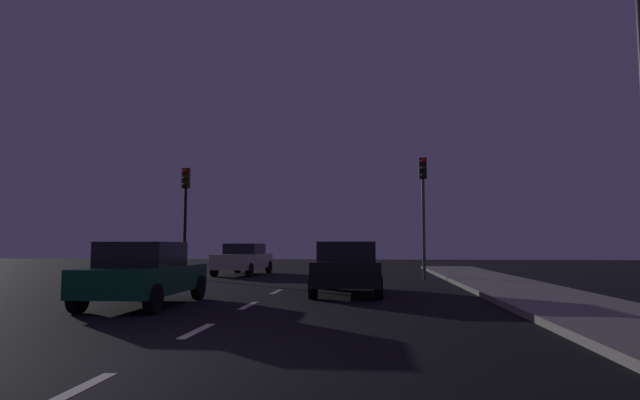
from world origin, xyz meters
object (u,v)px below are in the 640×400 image
at_px(traffic_signal_right, 423,194).
at_px(street_lamp_right, 625,94).
at_px(car_adjacent_lane, 144,273).
at_px(car_oncoming_far, 244,259).
at_px(car_stopped_ahead, 347,267).
at_px(traffic_signal_left, 185,201).

xyz_separation_m(traffic_signal_right, street_lamp_right, (2.28, -13.15, 0.52)).
xyz_separation_m(car_adjacent_lane, car_oncoming_far, (-0.80, 13.25, 0.01)).
distance_m(car_oncoming_far, street_lamp_right, 19.61).
xyz_separation_m(car_oncoming_far, street_lamp_right, (10.76, -16.05, 3.35)).
distance_m(traffic_signal_right, car_adjacent_lane, 13.20).
bearing_deg(traffic_signal_right, street_lamp_right, -80.17).
relative_size(car_stopped_ahead, street_lamp_right, 0.67).
distance_m(car_stopped_ahead, car_oncoming_far, 11.13).
relative_size(car_stopped_ahead, car_oncoming_far, 0.98).
height_order(traffic_signal_right, car_oncoming_far, traffic_signal_right).
xyz_separation_m(traffic_signal_left, car_oncoming_far, (1.97, 2.90, -2.64)).
height_order(traffic_signal_right, car_adjacent_lane, traffic_signal_right).
bearing_deg(street_lamp_right, traffic_signal_right, 99.83).
distance_m(car_stopped_ahead, street_lamp_right, 8.90).
bearing_deg(traffic_signal_left, car_oncoming_far, 55.87).
xyz_separation_m(traffic_signal_right, car_stopped_ahead, (-2.95, -6.76, -2.82)).
bearing_deg(car_oncoming_far, street_lamp_right, -56.17).
bearing_deg(car_adjacent_lane, traffic_signal_left, 104.95).
xyz_separation_m(car_stopped_ahead, street_lamp_right, (5.23, -6.39, 3.34)).
distance_m(car_adjacent_lane, car_oncoming_far, 13.28).
bearing_deg(traffic_signal_left, street_lamp_right, -45.95).
bearing_deg(street_lamp_right, car_oncoming_far, 123.83).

